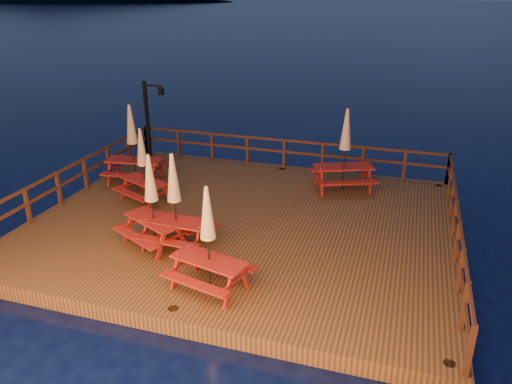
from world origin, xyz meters
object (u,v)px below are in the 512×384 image
picnic_table_1 (143,165)px  picnic_table_2 (208,237)px  lamp_post (150,112)px  picnic_table_0 (133,143)px

picnic_table_1 → picnic_table_2: (3.85, -3.97, 0.06)m
lamp_post → picnic_table_2: size_ratio=1.20×
picnic_table_0 → picnic_table_1: picnic_table_0 is taller
picnic_table_1 → picnic_table_2: size_ratio=0.96×
picnic_table_0 → picnic_table_1: size_ratio=1.15×
lamp_post → picnic_table_2: 10.06m
lamp_post → picnic_table_1: 4.68m
lamp_post → picnic_table_1: size_ratio=1.25×
picnic_table_1 → picnic_table_2: bearing=-21.9°
picnic_table_0 → picnic_table_2: (5.03, -5.40, -0.13)m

